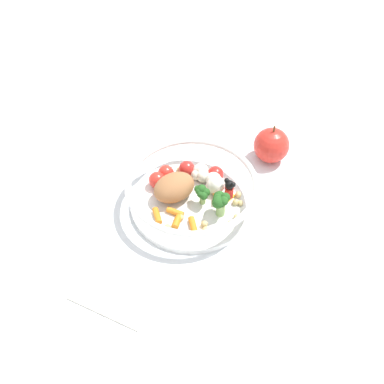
% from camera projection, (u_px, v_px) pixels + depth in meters
% --- Properties ---
extents(ground_plane, '(2.40, 2.40, 0.00)m').
position_uv_depth(ground_plane, '(198.00, 204.00, 0.80)').
color(ground_plane, white).
extents(food_container, '(0.22, 0.22, 0.06)m').
position_uv_depth(food_container, '(192.00, 190.00, 0.78)').
color(food_container, white).
rests_on(food_container, ground_plane).
extents(loose_apple, '(0.07, 0.07, 0.08)m').
position_uv_depth(loose_apple, '(271.00, 145.00, 0.85)').
color(loose_apple, red).
rests_on(loose_apple, ground_plane).
extents(folded_napkin, '(0.12, 0.13, 0.01)m').
position_uv_depth(folded_napkin, '(120.00, 286.00, 0.68)').
color(folded_napkin, silver).
rests_on(folded_napkin, ground_plane).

